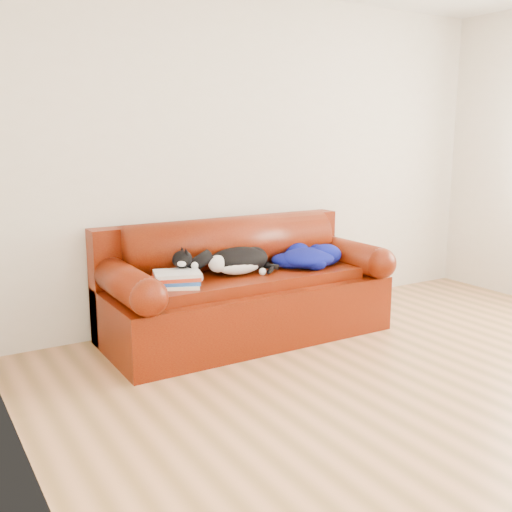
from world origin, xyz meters
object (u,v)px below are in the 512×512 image
at_px(book_stack, 176,279).
at_px(cat, 238,262).
at_px(blanket, 307,257).
at_px(sofa_base, 246,306).

distance_m(book_stack, cat, 0.53).
height_order(book_stack, blanket, blanket).
bearing_deg(sofa_base, book_stack, -168.68).
relative_size(cat, blanket, 1.12).
xyz_separation_m(book_stack, cat, (0.52, 0.08, 0.05)).
xyz_separation_m(sofa_base, book_stack, (-0.62, -0.12, 0.31)).
height_order(cat, blanket, cat).
bearing_deg(book_stack, sofa_base, 11.32).
xyz_separation_m(sofa_base, blanket, (0.51, -0.07, 0.34)).
bearing_deg(sofa_base, blanket, -7.97).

